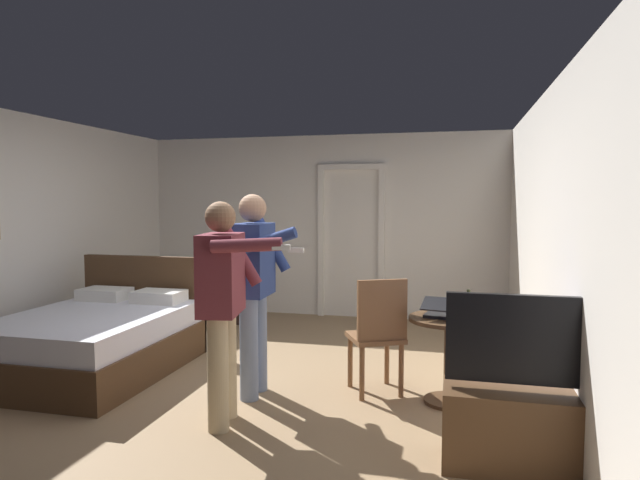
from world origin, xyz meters
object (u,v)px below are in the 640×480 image
at_px(bed, 98,339).
at_px(wooden_chair, 378,331).
at_px(person_striped_shirt, 254,280).
at_px(laptop, 445,312).
at_px(tv_flatscreen, 523,419).
at_px(suitcase_dark, 219,312).
at_px(side_table, 449,345).
at_px(person_blue_shirt, 223,296).
at_px(bottle_on_table, 468,307).
at_px(suitcase_small, 221,308).

xyz_separation_m(bed, wooden_chair, (2.70, -0.03, 0.24)).
bearing_deg(person_striped_shirt, laptop, 5.57).
bearing_deg(tv_flatscreen, suitcase_dark, 136.94).
relative_size(side_table, person_blue_shirt, 0.43).
height_order(side_table, wooden_chair, wooden_chair).
distance_m(bottle_on_table, person_blue_shirt, 1.88).
bearing_deg(bed, person_striped_shirt, -9.02).
xyz_separation_m(side_table, bottle_on_table, (0.14, -0.08, 0.33)).
relative_size(tv_flatscreen, bottle_on_table, 4.43).
height_order(tv_flatscreen, wooden_chair, tv_flatscreen).
xyz_separation_m(bed, person_striped_shirt, (1.70, -0.27, 0.67)).
relative_size(side_table, suitcase_small, 1.16).
distance_m(person_striped_shirt, suitcase_small, 2.91).
distance_m(tv_flatscreen, bottle_on_table, 1.09).
bearing_deg(tv_flatscreen, wooden_chair, 133.85).
height_order(wooden_chair, person_striped_shirt, person_striped_shirt).
relative_size(bed, tv_flatscreen, 1.77).
xyz_separation_m(tv_flatscreen, person_striped_shirt, (-2.02, 0.82, 0.65)).
height_order(laptop, wooden_chair, wooden_chair).
bearing_deg(suitcase_small, bed, -111.34).
height_order(tv_flatscreen, suitcase_small, tv_flatscreen).
height_order(person_striped_shirt, suitcase_small, person_striped_shirt).
bearing_deg(wooden_chair, tv_flatscreen, -46.15).
xyz_separation_m(person_blue_shirt, suitcase_dark, (-1.39, 2.99, -0.79)).
height_order(bottle_on_table, suitcase_small, bottle_on_table).
bearing_deg(bed, suitcase_dark, 81.74).
bearing_deg(laptop, tv_flatscreen, -63.64).
relative_size(wooden_chair, person_striped_shirt, 0.59).
height_order(bed, suitcase_dark, bed).
distance_m(tv_flatscreen, side_table, 1.11).
height_order(bottle_on_table, person_striped_shirt, person_striped_shirt).
height_order(bottle_on_table, wooden_chair, wooden_chair).
relative_size(laptop, wooden_chair, 0.38).
relative_size(side_table, bottle_on_table, 2.89).
distance_m(bed, suitcase_dark, 2.13).
bearing_deg(person_blue_shirt, tv_flatscreen, -5.81).
relative_size(wooden_chair, suitcase_small, 1.64).
bearing_deg(laptop, suitcase_small, 142.17).
bearing_deg(side_table, suitcase_small, 143.05).
xyz_separation_m(bottle_on_table, person_blue_shirt, (-1.73, -0.72, 0.14)).
bearing_deg(bottle_on_table, bed, 177.37).
bearing_deg(suitcase_small, person_striped_shirt, -73.45).
xyz_separation_m(side_table, person_striped_shirt, (-1.58, -0.19, 0.50)).
height_order(bed, laptop, bed).
relative_size(bed, wooden_chair, 1.92).
xyz_separation_m(bed, person_blue_shirt, (1.69, -0.88, 0.64)).
bearing_deg(person_striped_shirt, person_blue_shirt, -90.97).
relative_size(tv_flatscreen, person_blue_shirt, 0.66).
bearing_deg(person_striped_shirt, suitcase_dark, 120.46).
distance_m(wooden_chair, suitcase_dark, 3.23).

